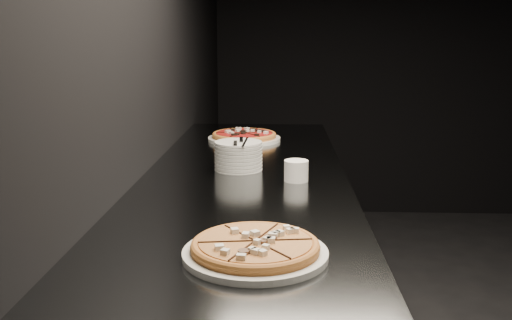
{
  "coord_description": "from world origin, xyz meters",
  "views": [
    {
      "loc": [
        -2.0,
        -2.01,
        1.42
      ],
      "look_at": [
        -2.08,
        -0.2,
        1.02
      ],
      "focal_mm": 40.0,
      "sensor_mm": 36.0,
      "label": 1
    }
  ],
  "objects_px": {
    "pizza_tomato": "(244,136)",
    "plate_stack": "(238,156)",
    "ramekin": "(296,170)",
    "counter": "(245,292)",
    "pizza_mushroom": "(255,248)",
    "cutlery": "(240,142)"
  },
  "relations": [
    {
      "from": "pizza_tomato",
      "to": "plate_stack",
      "type": "bearing_deg",
      "value": -88.46
    },
    {
      "from": "pizza_tomato",
      "to": "ramekin",
      "type": "xyz_separation_m",
      "value": [
        0.23,
        -0.77,
        0.02
      ]
    },
    {
      "from": "ramekin",
      "to": "counter",
      "type": "bearing_deg",
      "value": 156.62
    },
    {
      "from": "pizza_tomato",
      "to": "pizza_mushroom",
      "type": "bearing_deg",
      "value": -85.4
    },
    {
      "from": "cutlery",
      "to": "ramekin",
      "type": "xyz_separation_m",
      "value": [
        0.21,
        -0.15,
        -0.07
      ]
    },
    {
      "from": "counter",
      "to": "pizza_tomato",
      "type": "height_order",
      "value": "pizza_tomato"
    },
    {
      "from": "pizza_tomato",
      "to": "cutlery",
      "type": "bearing_deg",
      "value": -87.83
    },
    {
      "from": "cutlery",
      "to": "counter",
      "type": "bearing_deg",
      "value": -77.65
    },
    {
      "from": "pizza_mushroom",
      "to": "cutlery",
      "type": "xyz_separation_m",
      "value": [
        -0.1,
        0.86,
        0.09
      ]
    },
    {
      "from": "counter",
      "to": "cutlery",
      "type": "bearing_deg",
      "value": 106.28
    },
    {
      "from": "pizza_tomato",
      "to": "ramekin",
      "type": "relative_size",
      "value": 4.15
    },
    {
      "from": "pizza_mushroom",
      "to": "cutlery",
      "type": "relative_size",
      "value": 1.76
    },
    {
      "from": "counter",
      "to": "pizza_mushroom",
      "type": "distance_m",
      "value": 0.92
    },
    {
      "from": "pizza_mushroom",
      "to": "plate_stack",
      "type": "xyz_separation_m",
      "value": [
        -0.1,
        0.87,
        0.03
      ]
    },
    {
      "from": "counter",
      "to": "pizza_tomato",
      "type": "relative_size",
      "value": 6.99
    },
    {
      "from": "ramekin",
      "to": "pizza_mushroom",
      "type": "bearing_deg",
      "value": -99.03
    },
    {
      "from": "pizza_tomato",
      "to": "plate_stack",
      "type": "xyz_separation_m",
      "value": [
        0.02,
        -0.6,
        0.03
      ]
    },
    {
      "from": "ramekin",
      "to": "plate_stack",
      "type": "bearing_deg",
      "value": 141.81
    },
    {
      "from": "cutlery",
      "to": "ramekin",
      "type": "height_order",
      "value": "cutlery"
    },
    {
      "from": "pizza_tomato",
      "to": "cutlery",
      "type": "xyz_separation_m",
      "value": [
        0.02,
        -0.62,
        0.09
      ]
    },
    {
      "from": "pizza_mushroom",
      "to": "ramekin",
      "type": "distance_m",
      "value": 0.71
    },
    {
      "from": "counter",
      "to": "pizza_tomato",
      "type": "xyz_separation_m",
      "value": [
        -0.05,
        0.69,
        0.48
      ]
    }
  ]
}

